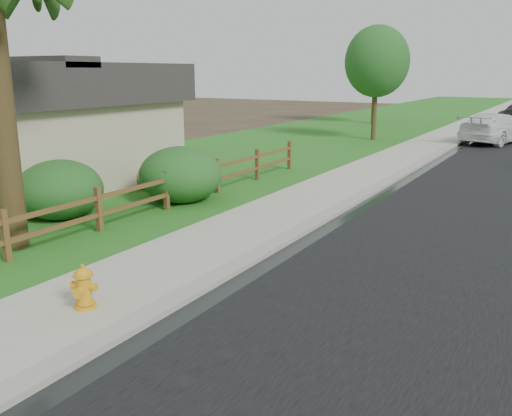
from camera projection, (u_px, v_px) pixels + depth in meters
The scene contains 14 objects.
curb at pixel (484, 128), 35.46m from camera, with size 0.40×90.00×0.12m, color gray.
wet_gutter at pixel (490, 129), 35.30m from camera, with size 0.50×90.00×0.00m, color black.
sidewalk at pixel (464, 127), 36.10m from camera, with size 2.20×90.00×0.10m, color gray.
grass_strip at pixel (435, 126), 37.05m from camera, with size 1.60×90.00×0.06m, color #21601B.
lawn_near at pixel (362, 122), 39.62m from camera, with size 9.00×90.00×0.04m, color #21601B.
ranch_fence at pixel (135, 197), 13.43m from camera, with size 0.12×16.92×1.10m.
fire_hydrant at pixel (84, 288), 8.31m from camera, with size 0.47×0.38×0.71m.
white_suv at pixel (496, 128), 28.15m from camera, with size 2.15×5.29×1.53m, color white.
boulder at pixel (146, 176), 17.25m from camera, with size 1.21×0.90×0.80m, color brown.
shrub_b at pixel (60, 190), 13.67m from camera, with size 2.16×2.16×1.51m, color #1C4F1C.
shrub_c at pixel (176, 178), 16.13m from camera, with size 1.58×1.58×1.14m, color #1C4F1C.
shrub_d at pixel (181, 175), 15.38m from camera, with size 2.36×2.36×1.61m, color #1C4F1C.
tree_near_left at pixel (377, 62), 28.54m from camera, with size 3.40×3.40×6.03m.
tree_mid_left at pixel (376, 57), 37.53m from camera, with size 3.75×3.75×6.71m.
Camera 1 is at (5.65, -3.33, 3.66)m, focal length 38.00 mm.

